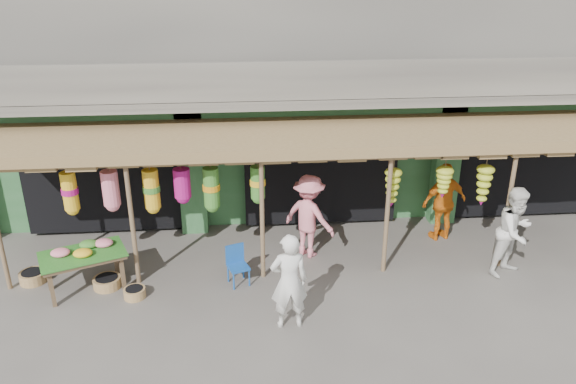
{
  "coord_description": "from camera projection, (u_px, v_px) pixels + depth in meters",
  "views": [
    {
      "loc": [
        -1.9,
        -10.14,
        6.01
      ],
      "look_at": [
        -0.88,
        1.0,
        1.35
      ],
      "focal_mm": 35.0,
      "sensor_mm": 36.0,
      "label": 1
    }
  ],
  "objects": [
    {
      "name": "awning",
      "position": [
        325.0,
        139.0,
        11.53
      ],
      "size": [
        14.0,
        2.7,
        2.79
      ],
      "color": "brown",
      "rests_on": "ground"
    },
    {
      "name": "blue_chair",
      "position": [
        237.0,
        262.0,
        11.11
      ],
      "size": [
        0.49,
        0.5,
        0.8
      ],
      "rotation": [
        0.0,
        0.0,
        0.35
      ],
      "color": "#184C9C",
      "rests_on": "ground"
    },
    {
      "name": "basket_mid",
      "position": [
        107.0,
        282.0,
        11.07
      ],
      "size": [
        0.7,
        0.7,
        0.21
      ],
      "primitive_type": "cylinder",
      "rotation": [
        0.0,
        0.0,
        0.35
      ],
      "color": "#A18348",
      "rests_on": "ground"
    },
    {
      "name": "person_front",
      "position": [
        289.0,
        281.0,
        9.62
      ],
      "size": [
        0.68,
        0.47,
        1.79
      ],
      "primitive_type": "imported",
      "rotation": [
        0.0,
        0.0,
        3.21
      ],
      "color": "silver",
      "rests_on": "ground"
    },
    {
      "name": "basket_right",
      "position": [
        135.0,
        293.0,
        10.74
      ],
      "size": [
        0.48,
        0.48,
        0.19
      ],
      "primitive_type": "cylinder",
      "rotation": [
        0.0,
        0.0,
        0.17
      ],
      "color": "olive",
      "rests_on": "ground"
    },
    {
      "name": "flower_table",
      "position": [
        83.0,
        255.0,
        10.78
      ],
      "size": [
        1.79,
        1.43,
        0.93
      ],
      "rotation": [
        0.0,
        0.0,
        0.39
      ],
      "color": "brown",
      "rests_on": "ground"
    },
    {
      "name": "basket_left",
      "position": [
        33.0,
        277.0,
        11.25
      ],
      "size": [
        0.58,
        0.58,
        0.22
      ],
      "primitive_type": "cylinder",
      "rotation": [
        0.0,
        0.0,
        0.11
      ],
      "color": "#8C6040",
      "rests_on": "ground"
    },
    {
      "name": "ground",
      "position": [
        334.0,
        268.0,
        11.79
      ],
      "size": [
        80.0,
        80.0,
        0.0
      ],
      "primitive_type": "plane",
      "color": "#514C47",
      "rests_on": "ground"
    },
    {
      "name": "person_right",
      "position": [
        515.0,
        232.0,
        11.26
      ],
      "size": [
        1.15,
        1.08,
        1.89
      ],
      "primitive_type": "imported",
      "rotation": [
        0.0,
        0.0,
        0.52
      ],
      "color": "silver",
      "rests_on": "ground"
    },
    {
      "name": "building",
      "position": [
        308.0,
        66.0,
        14.97
      ],
      "size": [
        16.4,
        6.8,
        7.0
      ],
      "color": "gray",
      "rests_on": "ground"
    },
    {
      "name": "person_vendor",
      "position": [
        444.0,
        202.0,
        12.71
      ],
      "size": [
        1.15,
        0.67,
        1.83
      ],
      "primitive_type": "imported",
      "rotation": [
        0.0,
        0.0,
        3.36
      ],
      "color": "orange",
      "rests_on": "ground"
    },
    {
      "name": "person_shopper",
      "position": [
        309.0,
        216.0,
        11.98
      ],
      "size": [
        1.36,
        1.29,
        1.85
      ],
      "primitive_type": "imported",
      "rotation": [
        0.0,
        0.0,
        2.45
      ],
      "color": "pink",
      "rests_on": "ground"
    }
  ]
}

